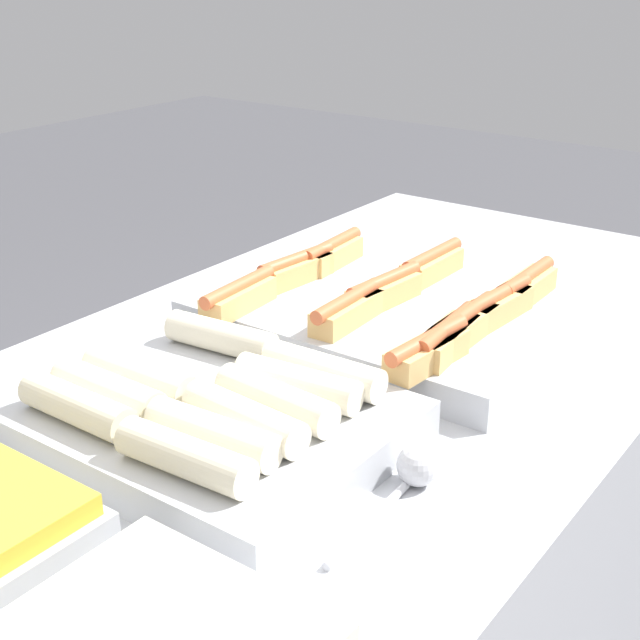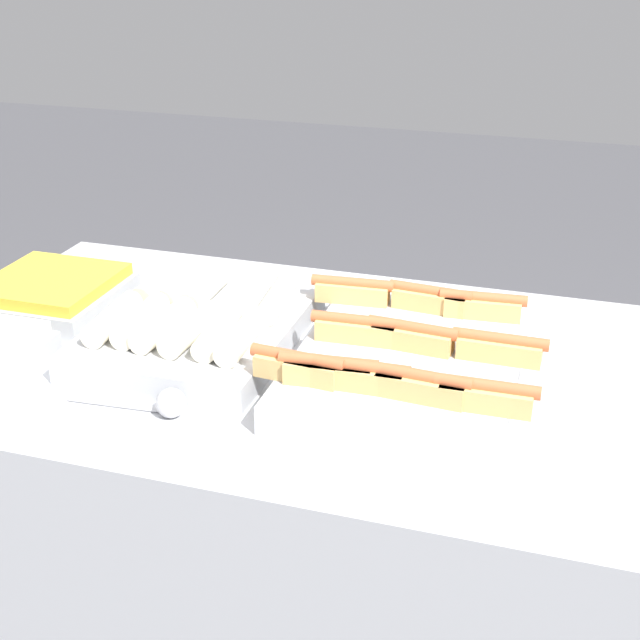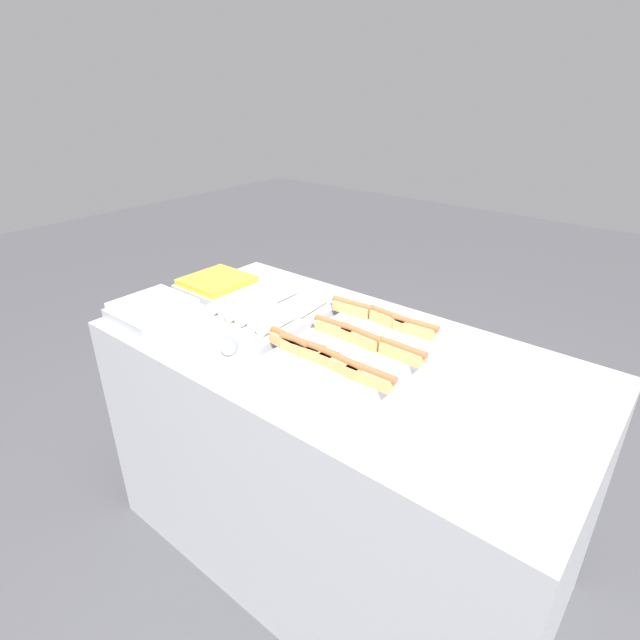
% 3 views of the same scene
% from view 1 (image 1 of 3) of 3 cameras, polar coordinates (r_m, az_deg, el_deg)
% --- Properties ---
extents(counter, '(1.67, 0.87, 0.94)m').
position_cam_1_polar(counter, '(1.61, 1.68, -17.42)').
color(counter, '#B7BABF').
rests_on(counter, ground_plane).
extents(tray_hotdogs, '(0.47, 0.55, 0.10)m').
position_cam_1_polar(tray_hotdogs, '(1.40, 4.25, 0.45)').
color(tray_hotdogs, '#B7BABF').
rests_on(tray_hotdogs, counter).
extents(tray_wraps, '(0.36, 0.46, 0.09)m').
position_cam_1_polar(tray_wraps, '(1.11, -7.23, -6.00)').
color(tray_wraps, '#B7BABF').
rests_on(tray_wraps, counter).
extents(serving_spoon_near, '(0.21, 0.05, 0.05)m').
position_cam_1_polar(serving_spoon_near, '(1.03, 5.91, -9.67)').
color(serving_spoon_near, silver).
rests_on(serving_spoon_near, counter).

